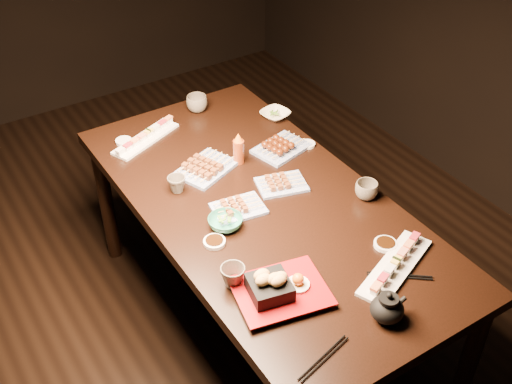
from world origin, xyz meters
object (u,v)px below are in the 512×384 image
Objects in this scene: sushi_platter_far at (145,136)px; teapot at (388,306)px; teacup_near_left at (233,276)px; teacup_far_right at (197,104)px; teacup_far_left at (177,184)px; edamame_bowl_cream at (275,115)px; sushi_platter_near at (396,264)px; dining_table at (262,269)px; edamame_bowl_green at (225,222)px; yakitori_plate_right at (282,181)px; teacup_mid_right at (366,190)px; yakitori_plate_left at (206,164)px; yakitori_plate_center at (238,205)px; tempura_tray at (281,283)px; condiment_bottle at (239,148)px.

teapot reaches higher than sushi_platter_far.
teacup_near_left is 0.85× the size of teacup_far_right.
teacup_far_left is 0.57× the size of teapot.
edamame_bowl_cream is at bearing 21.73° from teacup_far_left.
sushi_platter_near is 4.52× the size of teacup_near_left.
dining_table is 13.42× the size of edamame_bowl_green.
teacup_far_left reaches higher than edamame_bowl_cream.
yakitori_plate_right is 2.28× the size of teacup_near_left.
sushi_platter_far is at bearing 123.23° from teacup_mid_right.
yakitori_plate_left is (-0.08, 0.32, 0.41)m from dining_table.
teacup_far_left is at bearing -125.85° from teacup_far_right.
yakitori_plate_right is 0.55m from edamame_bowl_cream.
yakitori_plate_center is 0.28m from teacup_far_left.
yakitori_plate_left is at bearing 144.12° from yakitori_plate_right.
teacup_near_left and teacup_far_right have the same top height.
tempura_tray is at bearing -87.52° from teacup_far_left.
teacup_mid_right is at bearing -35.86° from teacup_far_left.
yakitori_plate_right is at bearing 17.97° from yakitori_plate_center.
teacup_far_left is 0.73× the size of teacup_far_right.
teacup_mid_right is at bearing -93.20° from edamame_bowl_cream.
yakitori_plate_left is 0.16m from condiment_bottle.
yakitori_plate_right is 0.60m from teacup_near_left.
edamame_bowl_green is 0.41m from tempura_tray.
dining_table is at bearing 2.56° from yakitori_plate_center.
teacup_far_left is at bearing 109.08° from teapot.
yakitori_plate_left reaches higher than sushi_platter_near.
teacup_mid_right reaches higher than teacup_far_left.
teacup_far_left is at bearing 100.17° from edamame_bowl_green.
sushi_platter_near is at bearing -66.97° from dining_table.
teacup_near_left is (-0.75, -0.85, 0.02)m from edamame_bowl_cream.
condiment_bottle is at bearing 121.73° from teacup_mid_right.
teacup_near_left is 0.59m from teacup_far_left.
tempura_tray is at bearing 142.68° from sushi_platter_near.
teacup_far_left is (-0.17, -0.06, 0.00)m from yakitori_plate_left.
yakitori_plate_left is 0.69m from teacup_mid_right.
dining_table is 0.59m from teacup_mid_right.
sushi_platter_far is 0.43m from teacup_far_left.
dining_table is 0.63m from teacup_near_left.
teacup_far_right is 1.51m from teapot.
teacup_far_right is at bearing 174.63° from sushi_platter_far.
teacup_far_left reaches higher than yakitori_plate_center.
edamame_bowl_cream is at bearing 53.13° from yakitori_plate_center.
yakitori_plate_left is at bearing 91.75° from tempura_tray.
teacup_far_right is (0.38, 0.53, 0.01)m from teacup_far_left.
teacup_mid_right reaches higher than yakitori_plate_center.
sushi_platter_far is 0.47m from condiment_bottle.
teacup_mid_right reaches higher than sushi_platter_near.
edamame_bowl_cream is at bearing 68.97° from tempura_tray.
teacup_far_left is at bearing 140.01° from dining_table.
teacup_far_left is (-0.15, 0.24, 0.01)m from yakitori_plate_center.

